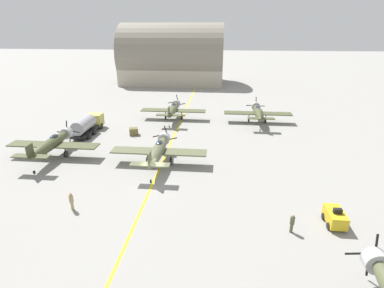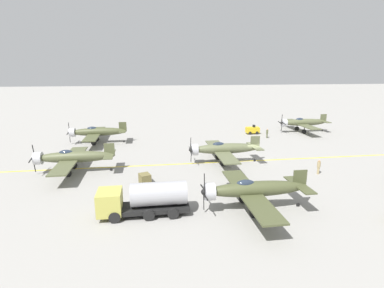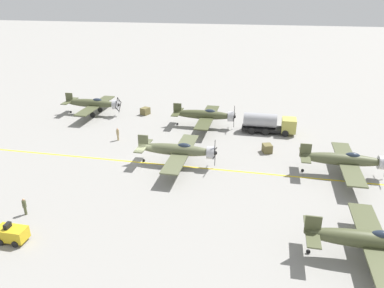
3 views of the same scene
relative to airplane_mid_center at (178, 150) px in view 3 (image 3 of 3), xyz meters
name	(u,v)px [view 3 (image 3 of 3)]	position (x,y,z in m)	size (l,w,h in m)	color
ground_plane	(143,163)	(0.30, -4.55, -2.01)	(400.00, 400.00, 0.00)	gray
taxiway_stripe	(143,163)	(0.30, -4.55, -2.01)	(0.30, 160.00, 0.01)	yellow
airplane_mid_center	(178,150)	(0.00, 0.00, 0.00)	(12.00, 9.98, 3.75)	#5B6042
airplane_near_left	(94,104)	(-16.62, -19.13, 0.00)	(12.00, 9.98, 3.65)	#4D5233
airplane_far_center	(345,160)	(-1.20, 19.61, 0.00)	(12.00, 9.98, 3.78)	#515638
airplane_far_right	(371,240)	(14.24, 19.12, 0.00)	(12.00, 9.98, 3.80)	#494F30
airplane_mid_left	(205,115)	(-14.33, 0.87, 0.00)	(12.00, 9.98, 3.79)	#464B2D
fuel_tanker	(269,123)	(-13.83, 10.78, -0.50)	(2.68, 8.00, 2.98)	black
tow_tractor	(12,234)	(17.80, -10.53, -1.22)	(1.57, 2.60, 1.79)	gold
ground_crew_walking	(25,206)	(13.81, -11.98, -1.05)	(0.38, 0.38, 1.76)	#515638
ground_crew_inspecting	(118,134)	(-6.21, -10.54, -1.00)	(0.40, 0.40, 1.85)	tan
supply_crate_by_tanker	(145,111)	(-18.55, -10.50, -1.41)	(1.45, 1.21, 1.21)	brown
supply_crate_mid_lane	(267,148)	(-6.24, 10.73, -1.45)	(1.36, 1.13, 1.13)	brown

